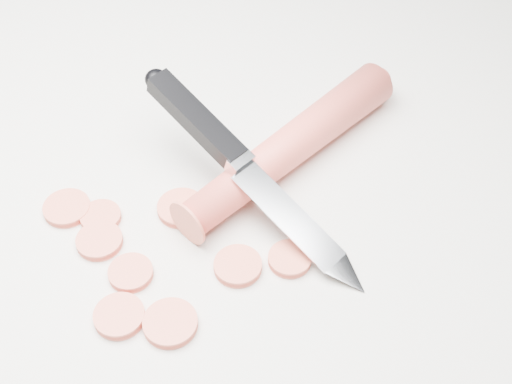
# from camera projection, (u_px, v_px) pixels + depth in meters

# --- Properties ---
(ground) EXTENTS (2.40, 2.40, 0.00)m
(ground) POSITION_uv_depth(u_px,v_px,m) (167.00, 190.00, 0.54)
(ground) COLOR silver
(ground) RESTS_ON ground
(carrot) EXTENTS (0.15, 0.19, 0.03)m
(carrot) POSITION_uv_depth(u_px,v_px,m) (290.00, 146.00, 0.55)
(carrot) COLOR #E5473B
(carrot) RESTS_ON ground
(carrot_slice_0) EXTENTS (0.03, 0.03, 0.01)m
(carrot_slice_0) POSITION_uv_depth(u_px,v_px,m) (67.00, 208.00, 0.53)
(carrot_slice_0) COLOR #E75E44
(carrot_slice_0) RESTS_ON ground
(carrot_slice_1) EXTENTS (0.03, 0.03, 0.01)m
(carrot_slice_1) POSITION_uv_depth(u_px,v_px,m) (101.00, 217.00, 0.52)
(carrot_slice_1) COLOR #E75E44
(carrot_slice_1) RESTS_ON ground
(carrot_slice_2) EXTENTS (0.03, 0.03, 0.01)m
(carrot_slice_2) POSITION_uv_depth(u_px,v_px,m) (99.00, 241.00, 0.51)
(carrot_slice_2) COLOR #E75E44
(carrot_slice_2) RESTS_ON ground
(carrot_slice_3) EXTENTS (0.04, 0.04, 0.01)m
(carrot_slice_3) POSITION_uv_depth(u_px,v_px,m) (170.00, 323.00, 0.46)
(carrot_slice_3) COLOR #E75E44
(carrot_slice_3) RESTS_ON ground
(carrot_slice_4) EXTENTS (0.03, 0.03, 0.01)m
(carrot_slice_4) POSITION_uv_depth(u_px,v_px,m) (290.00, 259.00, 0.50)
(carrot_slice_4) COLOR #E75E44
(carrot_slice_4) RESTS_ON ground
(carrot_slice_5) EXTENTS (0.04, 0.04, 0.01)m
(carrot_slice_5) POSITION_uv_depth(u_px,v_px,m) (181.00, 208.00, 0.53)
(carrot_slice_5) COLOR #E75E44
(carrot_slice_5) RESTS_ON ground
(carrot_slice_6) EXTENTS (0.03, 0.03, 0.01)m
(carrot_slice_6) POSITION_uv_depth(u_px,v_px,m) (238.00, 266.00, 0.49)
(carrot_slice_6) COLOR #E75E44
(carrot_slice_6) RESTS_ON ground
(carrot_slice_7) EXTENTS (0.03, 0.03, 0.01)m
(carrot_slice_7) POSITION_uv_depth(u_px,v_px,m) (119.00, 316.00, 0.47)
(carrot_slice_7) COLOR #E75E44
(carrot_slice_7) RESTS_ON ground
(carrot_slice_8) EXTENTS (0.03, 0.03, 0.01)m
(carrot_slice_8) POSITION_uv_depth(u_px,v_px,m) (131.00, 273.00, 0.49)
(carrot_slice_8) COLOR #E75E44
(carrot_slice_8) RESTS_ON ground
(kitchen_knife) EXTENTS (0.19, 0.15, 0.07)m
(kitchen_knife) POSITION_uv_depth(u_px,v_px,m) (252.00, 172.00, 0.51)
(kitchen_knife) COLOR #B7B9BE
(kitchen_knife) RESTS_ON ground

